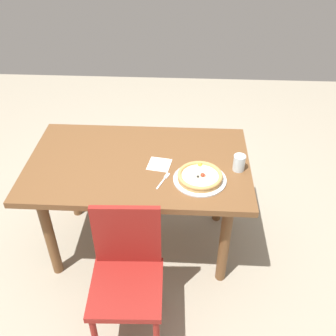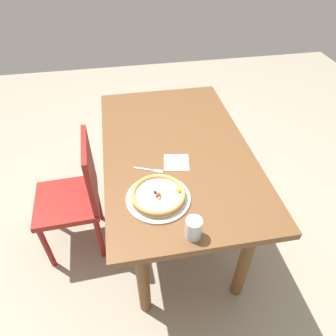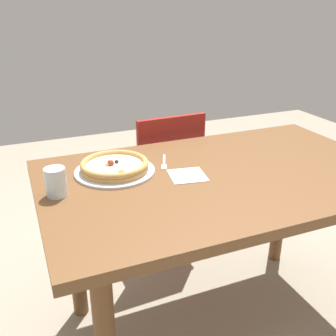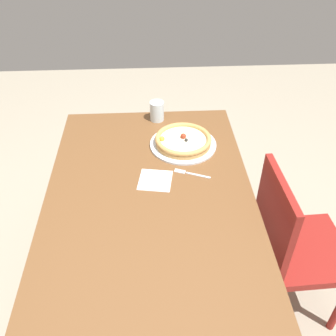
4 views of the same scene
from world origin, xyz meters
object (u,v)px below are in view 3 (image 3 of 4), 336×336
chair_near (163,178)px  plate (115,171)px  pizza (115,165)px  drinking_glass (56,182)px  dining_table (220,196)px  napkin (187,175)px  fork (164,163)px

chair_near → plate: size_ratio=2.67×
chair_near → pizza: 0.70m
pizza → drinking_glass: size_ratio=2.62×
pizza → drinking_glass: drinking_glass is taller
dining_table → plate: bearing=-23.2°
dining_table → pizza: bearing=-23.1°
napkin → drinking_glass: bearing=-2.8°
plate → dining_table: bearing=156.8°
dining_table → chair_near: bearing=-90.2°
plate → fork: 0.22m
dining_table → plate: size_ratio=4.44×
pizza → plate: bearing=-108.9°
drinking_glass → napkin: drinking_glass is taller
pizza → napkin: 0.29m
fork → plate: bearing=-65.6°
plate → drinking_glass: drinking_glass is taller
pizza → fork: bearing=-177.7°
plate → pizza: (0.00, 0.00, 0.03)m
pizza → drinking_glass: 0.27m
plate → fork: size_ratio=2.04×
dining_table → chair_near: (-0.00, -0.65, -0.19)m
drinking_glass → napkin: bearing=177.2°
dining_table → drinking_glass: size_ratio=13.71×
plate → drinking_glass: size_ratio=3.09×
chair_near → napkin: chair_near is taller
napkin → fork: bearing=-75.7°
dining_table → plate: plate is taller
dining_table → napkin: (0.14, -0.03, 0.11)m
chair_near → napkin: bearing=-105.1°
fork → dining_table: bearing=67.3°
chair_near → drinking_glass: (0.64, 0.60, 0.35)m
chair_near → pizza: size_ratio=3.15×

